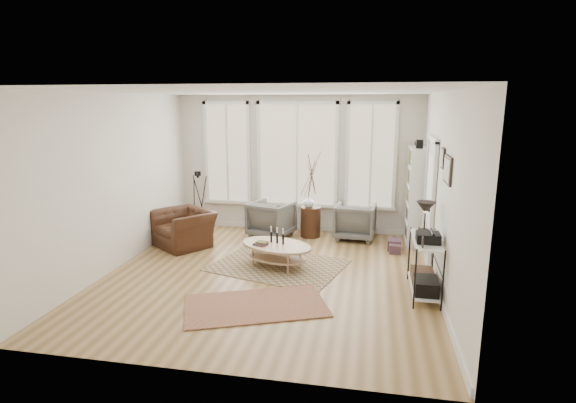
% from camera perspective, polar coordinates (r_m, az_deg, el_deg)
% --- Properties ---
extents(room, '(5.50, 5.54, 2.90)m').
position_cam_1_polar(room, '(7.01, -2.32, 1.67)').
color(room, '#A78451').
rests_on(room, ground).
extents(bay_window, '(4.14, 0.12, 2.24)m').
position_cam_1_polar(bay_window, '(9.59, 1.17, 5.70)').
color(bay_window, tan).
rests_on(bay_window, ground).
extents(door, '(0.09, 1.06, 2.22)m').
position_cam_1_polar(door, '(8.06, 17.55, 0.31)').
color(door, silver).
rests_on(door, ground).
extents(bookcase, '(0.31, 0.85, 2.06)m').
position_cam_1_polar(bookcase, '(9.12, 15.89, 0.72)').
color(bookcase, white).
rests_on(bookcase, ground).
extents(low_shelf, '(0.38, 1.08, 1.30)m').
position_cam_1_polar(low_shelf, '(6.81, 17.01, -7.18)').
color(low_shelf, white).
rests_on(low_shelf, ground).
extents(wall_art, '(0.04, 0.88, 0.44)m').
position_cam_1_polar(wall_art, '(6.55, 19.46, 4.20)').
color(wall_art, black).
rests_on(wall_art, ground).
extents(rug_main, '(2.47, 2.10, 0.01)m').
position_cam_1_polar(rug_main, '(7.78, -1.26, -8.10)').
color(rug_main, brown).
rests_on(rug_main, ground).
extents(rug_runner, '(2.17, 1.70, 0.01)m').
position_cam_1_polar(rug_runner, '(6.34, -4.12, -13.00)').
color(rug_runner, maroon).
rests_on(rug_runner, ground).
extents(coffee_table, '(1.47, 1.20, 0.58)m').
position_cam_1_polar(coffee_table, '(7.63, -1.52, -6.06)').
color(coffee_table, tan).
rests_on(coffee_table, ground).
extents(armchair_left, '(1.01, 1.03, 0.75)m').
position_cam_1_polar(armchair_left, '(9.33, -2.10, -2.23)').
color(armchair_left, '#5E5E5A').
rests_on(armchair_left, ground).
extents(armchair_right, '(0.86, 0.88, 0.74)m').
position_cam_1_polar(armchair_right, '(9.28, 8.54, -2.48)').
color(armchair_right, '#5E5E5A').
rests_on(armchair_right, ground).
extents(side_table, '(0.42, 0.42, 1.76)m').
position_cam_1_polar(side_table, '(9.23, 2.91, 0.61)').
color(side_table, '#391F12').
rests_on(side_table, ground).
extents(vase, '(0.24, 0.24, 0.25)m').
position_cam_1_polar(vase, '(9.23, 2.66, 0.02)').
color(vase, silver).
rests_on(vase, side_table).
extents(accent_chair, '(1.41, 1.38, 0.70)m').
position_cam_1_polar(accent_chair, '(8.96, -13.11, -3.34)').
color(accent_chair, '#391F12').
rests_on(accent_chair, ground).
extents(tripod_camera, '(0.46, 0.46, 1.31)m').
position_cam_1_polar(tripod_camera, '(9.87, -11.23, -0.27)').
color(tripod_camera, black).
rests_on(tripod_camera, ground).
extents(book_stack_near, '(0.26, 0.32, 0.20)m').
position_cam_1_polar(book_stack_near, '(8.80, 13.34, -5.32)').
color(book_stack_near, maroon).
rests_on(book_stack_near, ground).
extents(book_stack_far, '(0.21, 0.27, 0.17)m').
position_cam_1_polar(book_stack_far, '(8.62, 13.39, -5.82)').
color(book_stack_far, maroon).
rests_on(book_stack_far, ground).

